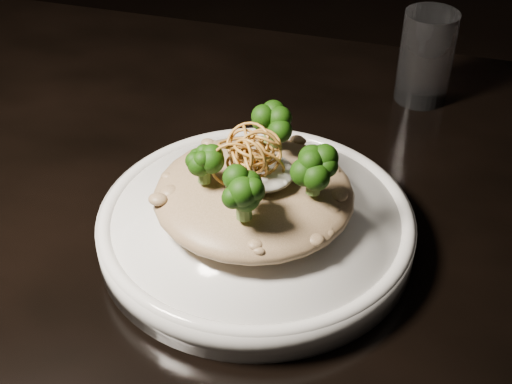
# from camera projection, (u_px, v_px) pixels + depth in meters

# --- Properties ---
(table) EXTENTS (1.10, 0.80, 0.75)m
(table) POSITION_uv_depth(u_px,v_px,m) (268.00, 288.00, 0.71)
(table) COLOR black
(table) RESTS_ON ground
(plate) EXTENTS (0.28, 0.28, 0.03)m
(plate) POSITION_uv_depth(u_px,v_px,m) (256.00, 227.00, 0.64)
(plate) COLOR silver
(plate) RESTS_ON table
(risotto) EXTENTS (0.18, 0.18, 0.04)m
(risotto) POSITION_uv_depth(u_px,v_px,m) (254.00, 194.00, 0.62)
(risotto) COLOR brown
(risotto) RESTS_ON plate
(broccoli) EXTENTS (0.12, 0.12, 0.04)m
(broccoli) POSITION_uv_depth(u_px,v_px,m) (259.00, 158.00, 0.60)
(broccoli) COLOR black
(broccoli) RESTS_ON risotto
(cheese) EXTENTS (0.06, 0.06, 0.02)m
(cheese) POSITION_uv_depth(u_px,v_px,m) (262.00, 172.00, 0.60)
(cheese) COLOR white
(cheese) RESTS_ON risotto
(shallots) EXTENTS (0.05, 0.05, 0.03)m
(shallots) POSITION_uv_depth(u_px,v_px,m) (251.00, 150.00, 0.58)
(shallots) COLOR #93561F
(shallots) RESTS_ON cheese
(drinking_glass) EXTENTS (0.08, 0.08, 0.11)m
(drinking_glass) POSITION_uv_depth(u_px,v_px,m) (426.00, 57.00, 0.81)
(drinking_glass) COLOR silver
(drinking_glass) RESTS_ON table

